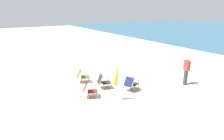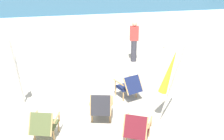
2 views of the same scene
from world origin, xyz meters
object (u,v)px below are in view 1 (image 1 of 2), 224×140
beach_chair_back_left (82,76)px  beach_chair_front_right (103,81)px  beach_chair_mid_center (89,89)px  beach_chair_far_center (131,83)px  umbrella_furled_yellow (117,74)px  person_near_chairs (186,71)px  umbrella_furled_white (105,54)px

beach_chair_back_left → beach_chair_front_right: 1.56m
beach_chair_mid_center → beach_chair_far_center: bearing=80.3°
beach_chair_far_center → umbrella_furled_yellow: umbrella_furled_yellow is taller
beach_chair_front_right → beach_chair_far_center: size_ratio=0.88×
beach_chair_front_right → umbrella_furled_yellow: 1.95m
person_near_chairs → beach_chair_mid_center: bearing=-104.1°
beach_chair_far_center → umbrella_furled_white: umbrella_furled_white is taller
beach_chair_far_center → umbrella_furled_yellow: size_ratio=0.45×
beach_chair_mid_center → beach_chair_far_center: beach_chair_mid_center is taller
beach_chair_front_right → beach_chair_mid_center: bearing=-60.8°
umbrella_furled_yellow → beach_chair_front_right: bearing=172.1°
beach_chair_mid_center → beach_chair_far_center: size_ratio=0.96×
beach_chair_mid_center → person_near_chairs: person_near_chairs is taller
beach_chair_mid_center → umbrella_furled_white: (-2.74, 2.46, 0.93)m
beach_chair_far_center → person_near_chairs: (0.97, 3.15, 0.42)m
beach_chair_mid_center → beach_chair_far_center: 2.29m
beach_chair_far_center → umbrella_furled_white: size_ratio=0.44×
umbrella_furled_yellow → beach_chair_mid_center: bearing=-139.5°
beach_chair_front_right → umbrella_furled_white: 2.64m
beach_chair_back_left → umbrella_furled_yellow: bearing=6.2°
beach_chair_far_center → person_near_chairs: bearing=72.9°
beach_chair_far_center → umbrella_furled_yellow: 1.77m
beach_chair_back_left → beach_chair_far_center: 3.00m
beach_chair_back_left → umbrella_furled_white: bearing=108.8°
beach_chair_mid_center → umbrella_furled_yellow: bearing=40.5°
beach_chair_front_right → beach_chair_far_center: beach_chair_front_right is taller
beach_chair_mid_center → umbrella_furled_yellow: umbrella_furled_yellow is taller
umbrella_furled_yellow → umbrella_furled_white: size_ratio=0.99×
umbrella_furled_yellow → umbrella_furled_white: (-3.80, 1.55, 0.01)m
beach_chair_far_center → umbrella_furled_white: (-3.12, 0.20, 0.94)m
beach_chair_back_left → beach_chair_mid_center: (2.09, -0.57, 0.00)m
beach_chair_front_right → person_near_chairs: 4.72m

